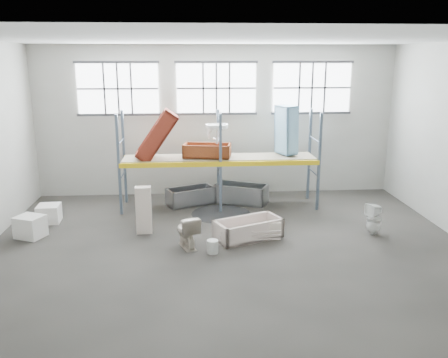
{
  "coord_description": "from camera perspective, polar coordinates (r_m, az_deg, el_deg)",
  "views": [
    {
      "loc": [
        -0.91,
        -10.84,
        4.62
      ],
      "look_at": [
        0.0,
        1.5,
        1.4
      ],
      "focal_mm": 37.9,
      "sensor_mm": 36.0,
      "label": 1
    }
  ],
  "objects": [
    {
      "name": "ceiling",
      "position": [
        10.88,
        0.61,
        16.85
      ],
      "size": [
        12.0,
        10.0,
        0.1
      ],
      "primitive_type": "cube",
      "color": "silver",
      "rests_on": "ground"
    },
    {
      "name": "wet_patch",
      "position": [
        14.33,
        -0.35,
        -4.21
      ],
      "size": [
        1.8,
        1.8,
        0.0
      ],
      "primitive_type": "cylinder",
      "color": "black",
      "rests_on": "floor"
    },
    {
      "name": "rack_upright_rb",
      "position": [
        15.75,
        10.25,
        2.93
      ],
      "size": [
        0.08,
        0.08,
        3.0
      ],
      "primitive_type": "cube",
      "color": "slate",
      "rests_on": "floor"
    },
    {
      "name": "rack_upright_la",
      "position": [
        14.24,
        -12.56,
        1.58
      ],
      "size": [
        0.08,
        0.08,
        3.0
      ],
      "primitive_type": "cube",
      "color": "slate",
      "rests_on": "floor"
    },
    {
      "name": "window_right",
      "position": [
        16.34,
        10.55,
        10.77
      ],
      "size": [
        2.6,
        0.04,
        1.6
      ],
      "primitive_type": "cube",
      "color": "white",
      "rests_on": "wall_back"
    },
    {
      "name": "carton_far",
      "position": [
        14.46,
        -20.35,
        -3.93
      ],
      "size": [
        0.64,
        0.64,
        0.51
      ],
      "primitive_type": "cube",
      "rotation": [
        0.0,
        0.0,
        0.05
      ],
      "color": "white",
      "rests_on": "floor"
    },
    {
      "name": "wall_back",
      "position": [
        16.05,
        -0.94,
        7.0
      ],
      "size": [
        12.0,
        0.1,
        5.0
      ],
      "primitive_type": "cube",
      "color": "#A5A49A",
      "rests_on": "ground"
    },
    {
      "name": "window_mid",
      "position": [
        15.84,
        -0.93,
        10.9
      ],
      "size": [
        2.6,
        0.04,
        1.6
      ],
      "primitive_type": "cube",
      "color": "white",
      "rests_on": "wall_back"
    },
    {
      "name": "cistern_tall",
      "position": [
        12.82,
        -9.66,
        -3.71
      ],
      "size": [
        0.43,
        0.29,
        1.28
      ],
      "primitive_type": "cube",
      "rotation": [
        0.0,
        0.0,
        0.05
      ],
      "color": "silver",
      "rests_on": "floor"
    },
    {
      "name": "window_left",
      "position": [
        15.97,
        -12.67,
        10.58
      ],
      "size": [
        2.6,
        0.04,
        1.6
      ],
      "primitive_type": "cube",
      "color": "white",
      "rests_on": "wall_back"
    },
    {
      "name": "carton_near",
      "position": [
        13.46,
        -22.33,
        -5.33
      ],
      "size": [
        0.85,
        0.8,
        0.58
      ],
      "primitive_type": "cube",
      "rotation": [
        0.0,
        0.0,
        -0.42
      ],
      "color": "white",
      "rests_on": "floor"
    },
    {
      "name": "floor",
      "position": [
        11.84,
        0.54,
        -8.65
      ],
      "size": [
        12.0,
        10.0,
        0.1
      ],
      "primitive_type": "cube",
      "color": "#49453F",
      "rests_on": "ground"
    },
    {
      "name": "rack_beam_front",
      "position": [
        14.12,
        -0.42,
        1.82
      ],
      "size": [
        6.0,
        0.1,
        0.14
      ],
      "primitive_type": "cube",
      "color": "yellow",
      "rests_on": "floor"
    },
    {
      "name": "cistern_spare",
      "position": [
        12.39,
        5.88,
        -6.0
      ],
      "size": [
        0.4,
        0.21,
        0.37
      ],
      "primitive_type": "cube",
      "rotation": [
        0.0,
        0.0,
        0.07
      ],
      "color": "beige",
      "rests_on": "bathtub_beige"
    },
    {
      "name": "toilet_white",
      "position": [
        13.23,
        17.65,
        -4.6
      ],
      "size": [
        0.51,
        0.5,
        0.85
      ],
      "primitive_type": "imported",
      "rotation": [
        0.0,
        0.0,
        -1.2
      ],
      "color": "white",
      "rests_on": "floor"
    },
    {
      "name": "sink_in_tub",
      "position": [
        12.23,
        3.07,
        -6.82
      ],
      "size": [
        0.51,
        0.51,
        0.14
      ],
      "primitive_type": "imported",
      "rotation": [
        0.0,
        0.0,
        -0.32
      ],
      "color": "beige",
      "rests_on": "bathtub_beige"
    },
    {
      "name": "bathtub_beige",
      "position": [
        12.42,
        2.96,
        -6.02
      ],
      "size": [
        1.9,
        1.43,
        0.51
      ],
      "primitive_type": null,
      "rotation": [
        0.0,
        0.0,
        0.41
      ],
      "color": "beige",
      "rests_on": "floor"
    },
    {
      "name": "rust_tub_tilted",
      "position": [
        14.45,
        -8.09,
        5.18
      ],
      "size": [
        1.38,
        0.85,
        1.64
      ],
      "primitive_type": null,
      "rotation": [
        0.0,
        -0.96,
        0.05
      ],
      "color": "maroon",
      "rests_on": "shelf_deck"
    },
    {
      "name": "toilet_beige",
      "position": [
        11.8,
        -4.5,
        -6.3
      ],
      "size": [
        0.73,
        0.93,
        0.84
      ],
      "primitive_type": "imported",
      "rotation": [
        0.0,
        0.0,
        3.5
      ],
      "color": "beige",
      "rests_on": "floor"
    },
    {
      "name": "rack_upright_lb",
      "position": [
        15.4,
        -11.94,
        2.58
      ],
      "size": [
        0.08,
        0.08,
        3.0
      ],
      "primitive_type": "cube",
      "color": "slate",
      "rests_on": "floor"
    },
    {
      "name": "shelf_deck",
      "position": [
        14.68,
        -0.58,
        2.64
      ],
      "size": [
        5.9,
        1.1,
        0.03
      ],
      "primitive_type": "cube",
      "color": "gray",
      "rests_on": "floor"
    },
    {
      "name": "sink_on_shelf",
      "position": [
        14.28,
        -0.86,
        4.4
      ],
      "size": [
        0.82,
        0.73,
        0.61
      ],
      "primitive_type": "imported",
      "rotation": [
        0.0,
        0.0,
        0.34
      ],
      "color": "white",
      "rests_on": "rust_tub_flat"
    },
    {
      "name": "rack_upright_ra",
      "position": [
        14.62,
        11.4,
        1.98
      ],
      "size": [
        0.08,
        0.08,
        3.0
      ],
      "primitive_type": "cube",
      "color": "slate",
      "rests_on": "floor"
    },
    {
      "name": "steel_tub_right",
      "position": [
        15.36,
        2.11,
        -1.74
      ],
      "size": [
        1.82,
        1.38,
        0.61
      ],
      "primitive_type": null,
      "rotation": [
        0.0,
        0.0,
        -0.42
      ],
      "color": "#A8ACB0",
      "rests_on": "floor"
    },
    {
      "name": "rack_upright_mb",
      "position": [
        15.29,
        -0.72,
        2.81
      ],
      "size": [
        0.08,
        0.08,
        3.0
      ],
      "primitive_type": "cube",
      "color": "slate",
      "rests_on": "floor"
    },
    {
      "name": "blue_tub_upright",
      "position": [
        14.95,
        7.53,
        5.91
      ],
      "size": [
        0.71,
        0.84,
        1.52
      ],
      "primitive_type": null,
      "rotation": [
        0.0,
        1.54,
        0.4
      ],
      "color": "#79AED1",
      "rests_on": "shelf_deck"
    },
    {
      "name": "wall_front",
      "position": [
        6.23,
        4.47,
        -5.36
      ],
      "size": [
        12.0,
        0.1,
        5.0
      ],
      "primitive_type": "cube",
      "color": "#AAA99E",
      "rests_on": "ground"
    },
    {
      "name": "rust_tub_flat",
      "position": [
        14.51,
        -2.06,
        3.46
      ],
      "size": [
        1.53,
        0.91,
        0.4
      ],
      "primitive_type": null,
      "rotation": [
        0.0,
        0.0,
        -0.18
      ],
      "color": "#994A15",
      "rests_on": "shelf_deck"
    },
    {
      "name": "rack_beam_back",
      "position": [
        15.29,
        -0.72,
        2.81
      ],
      "size": [
        6.0,
        0.1,
        0.14
      ],
      "primitive_type": "cube",
      "color": "yellow",
      "rests_on": "floor"
    },
    {
      "name": "bucket",
      "position": [
        11.54,
        -1.38,
        -8.15
      ],
      "size": [
        0.36,
        0.36,
        0.32
      ],
      "primitive_type": "cylinder",
      "rotation": [
        0.0,
        0.0,
        -0.36
      ],
      "color": "beige",
      "rests_on": "floor"
    },
    {
      "name": "steel_tub_left",
      "position": [
        15.22,
        -4.06,
        -2.05
      ],
      "size": [
        1.63,
        1.23,
        0.54
      ],
      "primitive_type": null,
      "rotation": [
        0.0,
        0.0,
        0.42
      ],
      "color": "#A7AAAE",
      "rests_on": "floor"
    },
    {
      "name": "rack_upright_ma",
      "position": [
        14.12,
        -0.42,
        1.82
      ],
      "size": [
        0.08,
        0.08,
        3.0
      ],
      "primitive_type": "cube",
      "color": "slate",
      "rests_on": "floor"
    }
  ]
}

